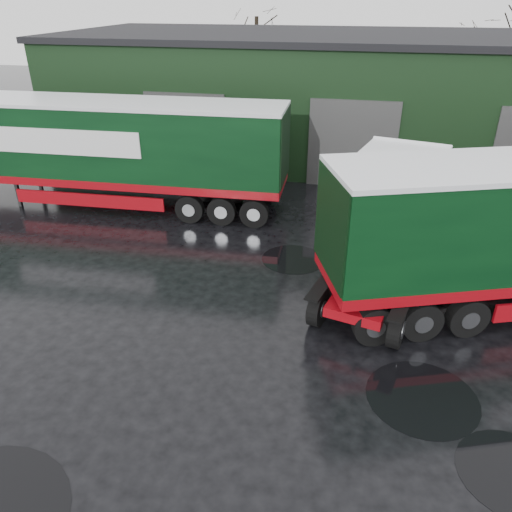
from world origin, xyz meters
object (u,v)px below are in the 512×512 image
(tree_back_a, at_px, (257,45))
(wash_bucket, at_px, (469,259))
(hero_tractor, at_px, (384,232))
(trailer_left, at_px, (114,155))
(warehouse, at_px, (359,95))
(tree_back_b, at_px, (483,65))

(tree_back_a, bearing_deg, wash_bucket, -61.44)
(hero_tractor, relative_size, trailer_left, 0.46)
(hero_tractor, distance_m, wash_bucket, 4.48)
(wash_bucket, bearing_deg, warehouse, 109.04)
(trailer_left, xyz_separation_m, tree_back_b, (17.50, 20.58, 1.52))
(warehouse, distance_m, tree_back_b, 12.82)
(tree_back_b, bearing_deg, warehouse, -128.66)
(hero_tractor, relative_size, tree_back_b, 0.88)
(warehouse, relative_size, tree_back_a, 3.41)
(wash_bucket, relative_size, tree_back_b, 0.04)
(wash_bucket, height_order, tree_back_a, tree_back_a)
(tree_back_a, xyz_separation_m, tree_back_b, (16.00, 0.00, -1.00))
(warehouse, bearing_deg, wash_bucket, -70.96)
(hero_tractor, distance_m, trailer_left, 11.93)
(hero_tractor, bearing_deg, tree_back_b, 89.47)
(warehouse, xyz_separation_m, tree_back_a, (-8.00, 10.00, 1.59))
(hero_tractor, xyz_separation_m, trailer_left, (-10.87, 4.92, 0.17))
(warehouse, height_order, wash_bucket, warehouse)
(trailer_left, distance_m, tree_back_a, 20.78)
(trailer_left, distance_m, wash_bucket, 14.26)
(warehouse, bearing_deg, tree_back_b, 51.34)
(tree_back_a, height_order, tree_back_b, tree_back_a)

